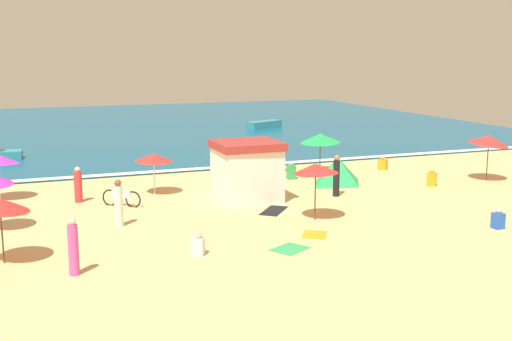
# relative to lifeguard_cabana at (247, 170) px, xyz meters

# --- Properties ---
(ground_plane) EXTENTS (60.00, 60.00, 0.00)m
(ground_plane) POSITION_rel_lifeguard_cabana_xyz_m (-0.10, 1.31, -1.33)
(ground_plane) COLOR #D8B775
(ocean_water) EXTENTS (60.00, 44.00, 0.10)m
(ocean_water) POSITION_rel_lifeguard_cabana_xyz_m (-0.10, 29.31, -1.28)
(ocean_water) COLOR #0F567A
(ocean_water) RESTS_ON ground_plane
(wave_breaker_foam) EXTENTS (57.00, 0.70, 0.01)m
(wave_breaker_foam) POSITION_rel_lifeguard_cabana_xyz_m (-0.10, 7.61, -1.23)
(wave_breaker_foam) COLOR white
(wave_breaker_foam) RESTS_ON ocean_water
(lifeguard_cabana) EXTENTS (2.78, 2.63, 2.62)m
(lifeguard_cabana) POSITION_rel_lifeguard_cabana_xyz_m (0.00, 0.00, 0.00)
(lifeguard_cabana) COLOR white
(lifeguard_cabana) RESTS_ON ground_plane
(beach_umbrella_0) EXTENTS (2.48, 2.48, 2.27)m
(beach_umbrella_0) POSITION_rel_lifeguard_cabana_xyz_m (1.31, -4.08, 0.70)
(beach_umbrella_0) COLOR #4C3823
(beach_umbrella_0) RESTS_ON ground_plane
(beach_umbrella_1) EXTENTS (2.84, 2.85, 2.43)m
(beach_umbrella_1) POSITION_rel_lifeguard_cabana_xyz_m (12.85, -0.38, 0.75)
(beach_umbrella_1) COLOR #4C3823
(beach_umbrella_1) RESTS_ON ground_plane
(beach_umbrella_4) EXTENTS (2.01, 1.99, 2.17)m
(beach_umbrella_4) POSITION_rel_lifeguard_cabana_xyz_m (-10.01, -5.27, 0.55)
(beach_umbrella_4) COLOR #4C3823
(beach_umbrella_4) RESTS_ON ground_plane
(beach_umbrella_5) EXTENTS (2.40, 2.40, 1.92)m
(beach_umbrella_5) POSITION_rel_lifeguard_cabana_xyz_m (-3.56, 2.61, 0.38)
(beach_umbrella_5) COLOR silver
(beach_umbrella_5) RESTS_ON ground_plane
(beach_umbrella_8) EXTENTS (2.97, 2.97, 2.18)m
(beach_umbrella_8) POSITION_rel_lifeguard_cabana_xyz_m (5.93, 4.62, 0.55)
(beach_umbrella_8) COLOR #4C3823
(beach_umbrella_8) RESTS_ON ground_plane
(beach_tent) EXTENTS (2.94, 2.67, 1.34)m
(beach_tent) POSITION_rel_lifeguard_cabana_xyz_m (5.39, 1.64, -0.66)
(beach_tent) COLOR green
(beach_tent) RESTS_ON ground_plane
(parked_bicycle) EXTENTS (1.45, 1.19, 0.76)m
(parked_bicycle) POSITION_rel_lifeguard_cabana_xyz_m (-5.36, 0.84, -0.95)
(parked_bicycle) COLOR black
(parked_bicycle) RESTS_ON ground_plane
(beachgoer_0) EXTENTS (0.38, 0.38, 0.80)m
(beachgoer_0) POSITION_rel_lifeguard_cabana_xyz_m (7.07, -7.68, -0.99)
(beachgoer_0) COLOR blue
(beachgoer_0) RESTS_ON ground_plane
(beachgoer_2) EXTENTS (0.60, 0.60, 0.86)m
(beachgoer_2) POSITION_rel_lifeguard_cabana_xyz_m (9.45, -0.46, -0.97)
(beachgoer_2) COLOR orange
(beachgoer_2) RESTS_ON ground_plane
(beachgoer_3) EXTENTS (0.56, 0.56, 1.55)m
(beachgoer_3) POSITION_rel_lifeguard_cabana_xyz_m (4.06, 5.64, -0.62)
(beachgoer_3) COLOR red
(beachgoer_3) RESTS_ON ground_plane
(beachgoer_4) EXTENTS (0.40, 0.40, 1.90)m
(beachgoer_4) POSITION_rel_lifeguard_cabana_xyz_m (4.04, -0.74, -0.39)
(beachgoer_4) COLOR black
(beachgoer_4) RESTS_ON ground_plane
(beachgoer_5) EXTENTS (0.38, 0.38, 1.63)m
(beachgoer_5) POSITION_rel_lifeguard_cabana_xyz_m (0.49, 6.06, -0.52)
(beachgoer_5) COLOR blue
(beachgoer_5) RESTS_ON ground_plane
(beachgoer_6) EXTENTS (0.40, 0.40, 0.94)m
(beachgoer_6) POSITION_rel_lifeguard_cabana_xyz_m (3.75, 3.57, -0.92)
(beachgoer_6) COLOR green
(beachgoer_6) RESTS_ON ground_plane
(beachgoer_7) EXTENTS (0.43, 0.43, 1.57)m
(beachgoer_7) POSITION_rel_lifeguard_cabana_xyz_m (-6.98, 2.27, -0.60)
(beachgoer_7) COLOR red
(beachgoer_7) RESTS_ON ground_plane
(beachgoer_8) EXTENTS (0.65, 0.65, 0.82)m
(beachgoer_8) POSITION_rel_lifeguard_cabana_xyz_m (9.58, 4.15, -1.00)
(beachgoer_8) COLOR orange
(beachgoer_8) RESTS_ON ground_plane
(beachgoer_9) EXTENTS (0.32, 0.32, 1.80)m
(beachgoer_9) POSITION_rel_lifeguard_cabana_xyz_m (-5.97, -2.30, -0.47)
(beachgoer_9) COLOR white
(beachgoer_9) RESTS_ON ground_plane
(beachgoer_10) EXTENTS (0.41, 0.41, 1.74)m
(beachgoer_10) POSITION_rel_lifeguard_cabana_xyz_m (-8.07, -7.15, -0.50)
(beachgoer_10) COLOR #D84CA5
(beachgoer_10) RESTS_ON ground_plane
(beachgoer_11) EXTENTS (0.51, 0.51, 0.81)m
(beachgoer_11) POSITION_rel_lifeguard_cabana_xyz_m (-4.16, -6.67, -0.98)
(beachgoer_11) COLOR white
(beachgoer_11) RESTS_ON ground_plane
(beach_towel_0) EXTENTS (1.26, 1.33, 0.01)m
(beach_towel_0) POSITION_rel_lifeguard_cabana_xyz_m (0.36, -5.98, -1.33)
(beach_towel_0) COLOR orange
(beach_towel_0) RESTS_ON ground_plane
(beach_towel_1) EXTENTS (1.71, 1.84, 0.01)m
(beach_towel_1) POSITION_rel_lifeguard_cabana_xyz_m (0.35, -2.23, -1.33)
(beach_towel_1) COLOR black
(beach_towel_1) RESTS_ON ground_plane
(beach_towel_2) EXTENTS (1.48, 1.39, 0.01)m
(beach_towel_2) POSITION_rel_lifeguard_cabana_xyz_m (-1.15, -7.18, -1.33)
(beach_towel_2) COLOR green
(beach_towel_2) RESTS_ON ground_plane
(small_boat_1) EXTENTS (3.41, 2.21, 0.57)m
(small_boat_1) POSITION_rel_lifeguard_cabana_xyz_m (10.51, 24.06, -0.95)
(small_boat_1) COLOR teal
(small_boat_1) RESTS_ON ocean_water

